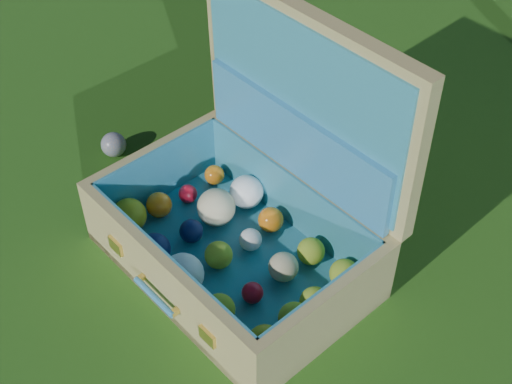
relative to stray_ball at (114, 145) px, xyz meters
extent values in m
plane|color=#215114|center=(0.58, -0.02, -0.03)|extent=(60.00, 60.00, 0.00)
sphere|color=#4771B9|center=(0.00, 0.00, 0.00)|extent=(0.06, 0.06, 0.06)
cube|color=tan|center=(0.48, -0.09, -0.02)|extent=(0.62, 0.46, 0.02)
cube|color=tan|center=(0.46, -0.27, 0.05)|extent=(0.57, 0.10, 0.17)
cube|color=tan|center=(0.51, 0.09, 0.05)|extent=(0.57, 0.10, 0.17)
cube|color=tan|center=(0.21, -0.05, 0.05)|extent=(0.07, 0.34, 0.17)
cube|color=tan|center=(0.76, -0.13, 0.05)|extent=(0.07, 0.34, 0.17)
cube|color=teal|center=(0.48, -0.09, -0.01)|extent=(0.57, 0.41, 0.01)
cube|color=teal|center=(0.46, -0.25, 0.06)|extent=(0.53, 0.08, 0.15)
cube|color=teal|center=(0.51, 0.08, 0.06)|extent=(0.53, 0.08, 0.15)
cube|color=teal|center=(0.22, -0.05, 0.06)|extent=(0.05, 0.34, 0.15)
cube|color=teal|center=(0.74, -0.12, 0.06)|extent=(0.05, 0.34, 0.15)
cube|color=tan|center=(0.51, 0.11, 0.33)|extent=(0.57, 0.12, 0.38)
cube|color=teal|center=(0.51, 0.10, 0.33)|extent=(0.53, 0.09, 0.34)
cube|color=teal|center=(0.51, 0.09, 0.22)|extent=(0.51, 0.09, 0.16)
cube|color=#F2C659|center=(0.31, -0.26, 0.05)|extent=(0.04, 0.01, 0.03)
cube|color=#F2C659|center=(0.61, -0.30, 0.05)|extent=(0.04, 0.01, 0.03)
cylinder|color=teal|center=(0.45, -0.29, 0.04)|extent=(0.12, 0.03, 0.01)
cube|color=#F2C659|center=(0.40, -0.28, 0.04)|extent=(0.01, 0.02, 0.01)
cube|color=#F2C659|center=(0.51, -0.29, 0.04)|extent=(0.01, 0.02, 0.01)
sphere|color=#ADA417|center=(0.24, -0.17, 0.03)|extent=(0.08, 0.08, 0.08)
sphere|color=#0E1B48|center=(0.36, -0.20, 0.03)|extent=(0.07, 0.07, 0.07)
sphere|color=white|center=(0.46, -0.21, 0.04)|extent=(0.09, 0.09, 0.09)
sphere|color=#ACC22F|center=(0.57, -0.23, 0.03)|extent=(0.06, 0.06, 0.06)
sphere|color=#ADA417|center=(0.69, -0.23, 0.03)|extent=(0.07, 0.07, 0.07)
sphere|color=orange|center=(0.26, -0.09, 0.02)|extent=(0.06, 0.06, 0.06)
sphere|color=#0E1B48|center=(0.38, -0.10, 0.02)|extent=(0.05, 0.05, 0.05)
sphere|color=#ACC22F|center=(0.47, -0.12, 0.02)|extent=(0.06, 0.06, 0.06)
sphere|color=red|center=(0.59, -0.15, 0.02)|extent=(0.05, 0.05, 0.05)
sphere|color=#ACC22F|center=(0.70, -0.15, 0.03)|extent=(0.06, 0.06, 0.06)
sphere|color=red|center=(0.28, -0.02, 0.02)|extent=(0.04, 0.04, 0.04)
sphere|color=beige|center=(0.38, -0.03, 0.04)|extent=(0.09, 0.09, 0.09)
sphere|color=white|center=(0.49, -0.04, 0.02)|extent=(0.05, 0.05, 0.05)
sphere|color=beige|center=(0.60, -0.06, 0.03)|extent=(0.06, 0.06, 0.06)
sphere|color=#ACC22F|center=(0.70, -0.09, 0.03)|extent=(0.06, 0.06, 0.06)
sphere|color=orange|center=(0.29, 0.07, 0.02)|extent=(0.05, 0.05, 0.05)
sphere|color=white|center=(0.40, 0.06, 0.03)|extent=(0.08, 0.08, 0.08)
sphere|color=orange|center=(0.49, 0.03, 0.02)|extent=(0.06, 0.06, 0.06)
sphere|color=#ACC22F|center=(0.62, 0.02, 0.02)|extent=(0.06, 0.06, 0.06)
sphere|color=#ACC22F|center=(0.71, 0.01, 0.03)|extent=(0.06, 0.06, 0.06)
camera|label=1|loc=(1.17, -0.83, 1.18)|focal=50.00mm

